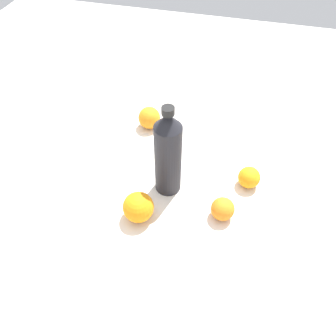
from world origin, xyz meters
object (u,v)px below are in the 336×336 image
Objects in this scene: water_bottle at (168,154)px; orange_1 at (249,177)px; orange_2 at (223,209)px; orange_3 at (149,118)px; orange_0 at (138,207)px.

orange_1 is (-0.07, 0.23, -0.10)m from water_bottle.
water_bottle is 0.21m from orange_2.
orange_2 is 0.85× the size of orange_3.
orange_3 is at bearing -167.74° from orange_0.
orange_0 is at bearing -75.21° from orange_2.
orange_2 is (0.07, 0.17, -0.10)m from water_bottle.
orange_0 reaches higher than orange_1.
orange_3 is (-0.25, -0.13, -0.10)m from water_bottle.
orange_0 is 0.33m from orange_1.
water_bottle reaches higher than orange_3.
orange_2 is 0.43m from orange_3.
water_bottle is at bearing -73.72° from orange_1.
water_bottle is 3.83× the size of orange_3.
water_bottle is 4.48× the size of orange_2.
orange_1 is 1.00× the size of orange_2.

